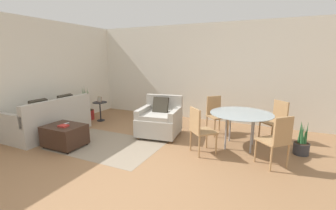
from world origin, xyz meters
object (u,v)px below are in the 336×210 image
Objects in this scene: side_table at (100,108)px; dining_chair_near_left at (199,128)px; ottoman at (65,135)px; tv_remote_primary at (66,123)px; armchair at (160,120)px; dining_table at (241,116)px; dining_chair_far_right at (276,118)px; book_stack at (63,126)px; potted_plant_small at (302,145)px; dining_chair_far_left at (216,112)px; couch at (51,122)px; picture_frame at (100,99)px; potted_plant at (87,112)px; dining_chair_near_right at (277,138)px.

dining_chair_near_left is at bearing -16.77° from side_table.
tv_remote_primary is (-0.06, 0.11, 0.21)m from ottoman.
dining_table is (1.82, 0.04, 0.29)m from armchair.
dining_chair_near_left is at bearing 15.09° from tv_remote_primary.
armchair is 1.35× the size of ottoman.
dining_table is 0.95m from dining_chair_far_right.
armchair is 2.07m from book_stack.
potted_plant_small reaches higher than tv_remote_primary.
dining_table is at bearing 45.00° from dining_chair_near_left.
dining_chair_far_right reaches higher than book_stack.
ottoman is 0.86× the size of dining_chair_far_left.
couch is 11.46× the size of picture_frame.
armchair is 1.32m from dining_chair_near_left.
book_stack is 2.02m from picture_frame.
potted_plant_small is (1.79, 0.78, -0.33)m from dining_chair_near_left.
ottoman is 4.51m from dining_chair_far_right.
picture_frame is (-0.72, 1.88, 0.16)m from book_stack.
potted_plant is 5.11m from dining_chair_far_right.
dining_table is 1.38× the size of dining_chair_far_right.
ottoman is 0.24m from book_stack.
dining_chair_near_left is at bearing -135.00° from dining_table.
side_table is 3.54× the size of picture_frame.
dining_chair_far_left is at bearing 39.50° from ottoman.
armchair is 1.37m from dining_chair_far_left.
armchair is 1.85m from dining_table.
couch is 5.47m from potted_plant_small.
side_table is 3.43m from dining_chair_near_left.
dining_table is at bearing -45.00° from dining_chair_far_left.
dining_chair_far_left is (2.62, 2.16, 0.27)m from ottoman.
dining_chair_far_right is at bearing 15.84° from armchair.
book_stack is 0.28× the size of potted_plant_small.
dining_chair_near_left is 1.33m from dining_chair_far_left.
picture_frame is at bearing 90.00° from side_table.
couch reaches higher than armchair.
potted_plant is 1.14× the size of dining_chair_near_right.
dining_chair_far_left reaches higher than tv_remote_primary.
armchair reaches higher than potted_plant_small.
armchair is 2.04m from tv_remote_primary.
couch is 1.44m from side_table.
dining_chair_near_right is 1.88m from dining_chair_far_left.
dining_chair_near_left reaches higher than potted_plant_small.
dining_table is 1.38× the size of dining_chair_near_left.
potted_plant is at bearing 176.33° from dining_table.
dining_chair_near_left is at bearing 6.91° from couch.
picture_frame is at bearing 167.89° from dining_chair_near_right.
dining_chair_near_right is at bearing -45.00° from dining_table.
book_stack is (0.06, -0.06, 0.22)m from ottoman.
dining_chair_near_left is (3.28, -0.99, -0.11)m from picture_frame.
armchair is 2.16m from side_table.
dining_chair_far_right is (1.33, 1.33, 0.00)m from dining_chair_near_left.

